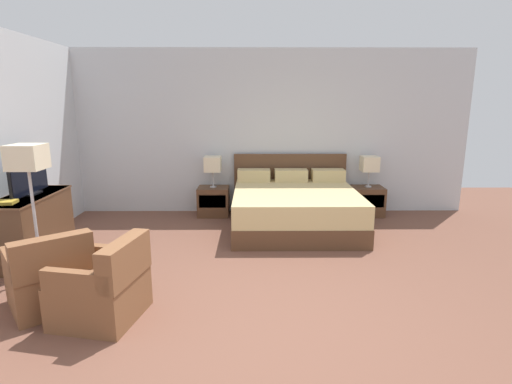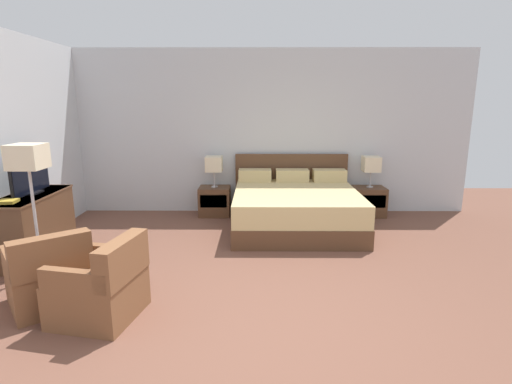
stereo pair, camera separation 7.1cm
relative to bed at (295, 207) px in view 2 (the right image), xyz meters
The scene contains 13 objects.
ground_plane 3.03m from the bed, 101.47° to the right, with size 11.78×11.78×0.00m, color brown.
wall_back 1.59m from the bed, 120.77° to the left, with size 7.38×0.06×2.81m, color silver.
bed is the anchor object (origin of this frame).
nightstand_left 1.51m from the bed, 152.29° to the left, with size 0.53×0.43×0.50m.
nightstand_right 1.51m from the bed, 27.71° to the left, with size 0.53×0.43×0.50m.
table_lamp_left 1.61m from the bed, 152.24° to the left, with size 0.28×0.28×0.53m.
table_lamp_right 1.61m from the bed, 27.76° to the left, with size 0.28×0.28×0.53m.
dresser 3.62m from the bed, 160.40° to the right, with size 0.51×1.26×0.81m.
tv 3.67m from the bed, 161.42° to the right, with size 0.18×0.80×0.49m.
book_red_cover 3.83m from the bed, 154.75° to the right, with size 0.20×0.17×0.04m, color gold.
armchair_by_window 3.56m from the bed, 136.50° to the right, with size 0.96×0.96×0.76m.
armchair_companion 3.34m from the bed, 126.67° to the right, with size 0.81×0.80×0.76m.
floor_lamp 3.65m from the bed, 148.59° to the right, with size 0.33×0.33×1.50m.
Camera 2 is at (0.02, -3.04, 1.93)m, focal length 28.00 mm.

